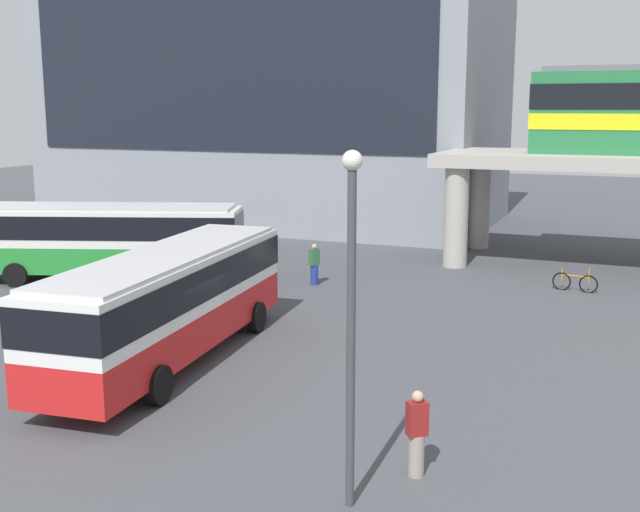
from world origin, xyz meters
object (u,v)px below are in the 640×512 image
Objects in this scene: bus_main at (170,294)px; bicycle_orange at (575,282)px; pedestrian_waiting_near_stop at (314,266)px; bus_secondary at (108,235)px; pedestrian_walking_across at (417,436)px; station_building at (278,81)px.

bicycle_orange is (9.99, 13.61, -1.63)m from bus_main.
bus_secondary is at bearing -161.90° from pedestrian_waiting_near_stop.
bicycle_orange is 17.88m from pedestrian_walking_across.
bus_secondary is 8.72m from pedestrian_waiting_near_stop.
station_building is at bearing 94.95° from bus_secondary.
bus_secondary is (-8.28, 8.01, 0.00)m from bus_main.
pedestrian_walking_across is (-1.55, -17.80, 0.48)m from bicycle_orange.
bus_main is 1.00× the size of bus_secondary.
bicycle_orange is at bearing 16.19° from pedestrian_waiting_near_stop.
bicycle_orange is at bearing -35.97° from station_building.
bus_main is 10.76m from pedestrian_waiting_near_stop.
station_building reaches higher than bicycle_orange.
pedestrian_waiting_near_stop is (-8.51, 14.89, -0.03)m from pedestrian_walking_across.
station_building is 38.08m from pedestrian_walking_across.
pedestrian_waiting_near_stop reaches higher than bicycle_orange.
station_building reaches higher than bus_secondary.
bicycle_orange is (20.01, -14.52, -8.52)m from station_building.
bicycle_orange is 10.48m from pedestrian_waiting_near_stop.
bus_main is at bearing -70.39° from station_building.
station_building reaches higher than bus_main.
pedestrian_waiting_near_stop is (8.21, 2.68, -1.18)m from bus_secondary.
pedestrian_walking_across reaches higher than pedestrian_waiting_near_stop.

